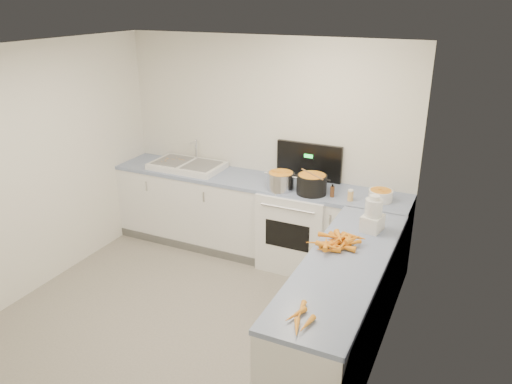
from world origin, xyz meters
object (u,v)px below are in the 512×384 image
at_px(extract_bottle, 332,192).
at_px(steel_pot, 281,182).
at_px(mixing_bowl, 380,195).
at_px(spice_jar, 350,196).
at_px(food_processor, 373,216).
at_px(sink, 187,165).
at_px(black_pot, 312,185).
at_px(stove, 298,226).

bearing_deg(extract_bottle, steel_pot, -176.96).
xyz_separation_m(mixing_bowl, extract_bottle, (-0.48, -0.11, 0.00)).
xyz_separation_m(spice_jar, food_processor, (0.36, -0.60, 0.09)).
bearing_deg(food_processor, spice_jar, 120.98).
bearing_deg(mixing_bowl, extract_bottle, -166.89).
distance_m(sink, mixing_bowl, 2.33).
xyz_separation_m(black_pot, food_processor, (0.78, -0.61, 0.05)).
xyz_separation_m(extract_bottle, spice_jar, (0.20, -0.02, -0.01)).
bearing_deg(steel_pot, sink, 172.64).
height_order(steel_pot, mixing_bowl, steel_pot).
distance_m(stove, black_pot, 0.60).
height_order(stove, mixing_bowl, stove).
distance_m(steel_pot, mixing_bowl, 1.05).
bearing_deg(black_pot, mixing_bowl, 9.09).
height_order(sink, extract_bottle, sink).
bearing_deg(spice_jar, black_pot, 177.65).
bearing_deg(sink, steel_pot, -7.36).
bearing_deg(spice_jar, stove, 166.96).
height_order(stove, steel_pot, stove).
bearing_deg(food_processor, sink, 162.69).
relative_size(steel_pot, food_processor, 0.87).
height_order(stove, food_processor, stove).
xyz_separation_m(stove, food_processor, (0.96, -0.74, 0.61)).
height_order(sink, steel_pot, sink).
distance_m(stove, spice_jar, 0.81).
xyz_separation_m(stove, black_pot, (0.18, -0.12, 0.56)).
xyz_separation_m(extract_bottle, food_processor, (0.56, -0.62, 0.09)).
bearing_deg(sink, spice_jar, -4.33).
relative_size(steel_pot, spice_jar, 2.81).
distance_m(mixing_bowl, spice_jar, 0.31).
height_order(sink, spice_jar, sink).
xyz_separation_m(stove, mixing_bowl, (0.88, -0.01, 0.52)).
relative_size(black_pot, spice_jar, 3.07).
xyz_separation_m(steel_pot, extract_bottle, (0.57, 0.03, -0.03)).
xyz_separation_m(black_pot, spice_jar, (0.42, -0.02, -0.04)).
height_order(steel_pot, spice_jar, steel_pot).
xyz_separation_m(black_pot, extract_bottle, (0.23, 0.00, -0.04)).
bearing_deg(stove, extract_bottle, -16.57).
xyz_separation_m(stove, sink, (-1.45, 0.02, 0.50)).
height_order(black_pot, mixing_bowl, black_pot).
distance_m(stove, mixing_bowl, 1.02).
bearing_deg(steel_pot, extract_bottle, 3.04).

